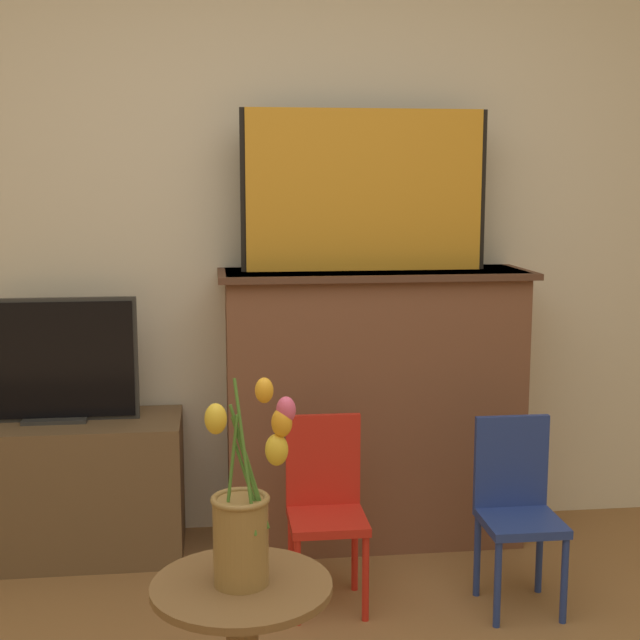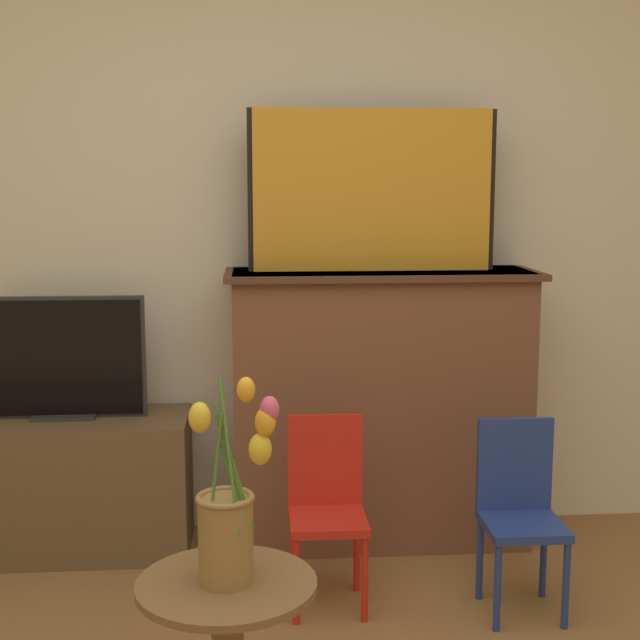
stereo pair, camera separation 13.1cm
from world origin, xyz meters
name	(u,v)px [view 1 (the left image)]	position (x,y,z in m)	size (l,w,h in m)	color
wall_back	(279,210)	(0.00, 2.13, 1.35)	(8.00, 0.06, 2.70)	beige
fireplace_mantel	(373,403)	(0.36, 1.91, 0.57)	(1.24, 0.42, 1.12)	brown
painting	(365,190)	(0.32, 1.92, 1.43)	(0.97, 0.03, 0.63)	black
tv_stand	(59,489)	(-0.89, 1.88, 0.27)	(0.96, 0.40, 0.55)	brown
tv_monitor	(53,362)	(-0.89, 1.88, 0.78)	(0.64, 0.12, 0.48)	#2D2D2D
chair_red	(325,500)	(0.10, 1.38, 0.37)	(0.26, 0.26, 0.66)	red
chair_blue	(516,502)	(0.76, 1.28, 0.37)	(0.26, 0.26, 0.66)	navy
vase_tulips	(244,519)	(-0.21, 0.49, 0.66)	(0.21, 0.19, 0.53)	olive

